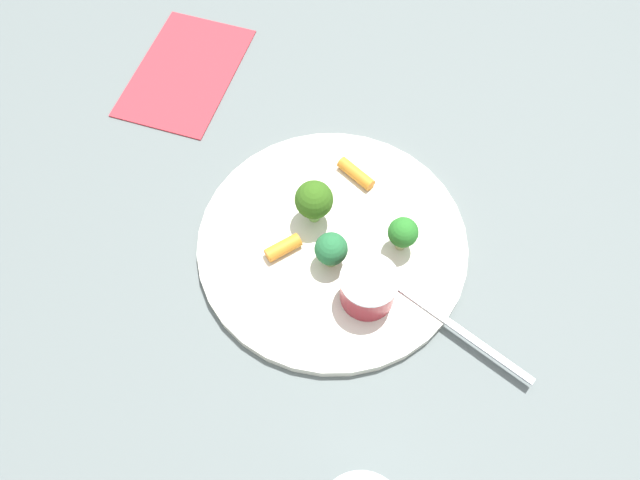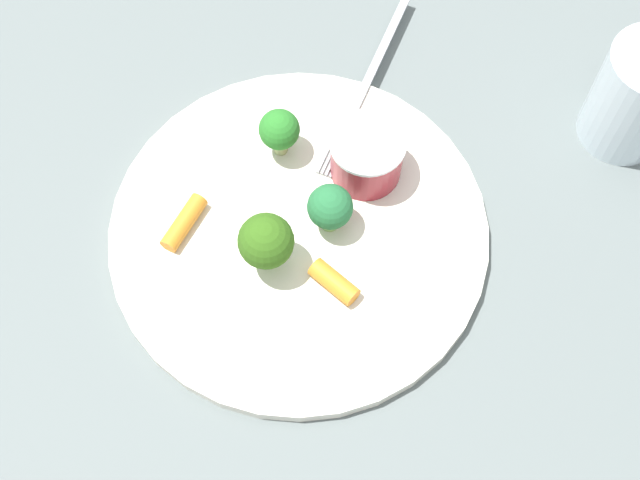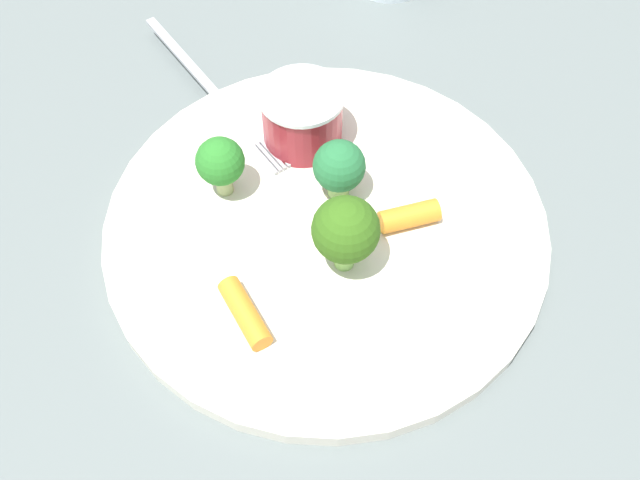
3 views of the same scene
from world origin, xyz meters
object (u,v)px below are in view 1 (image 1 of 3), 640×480
object	(u,v)px
fork	(445,320)
carrot_stick_0	(283,248)
broccoli_floret_0	(330,249)
broccoli_floret_1	(314,200)
carrot_stick_1	(356,174)
broccoli_floret_2	(403,232)
sauce_cup	(368,288)
napkin	(185,71)
plate	(332,244)

from	to	relation	value
fork	carrot_stick_0	bearing A→B (deg)	69.21
broccoli_floret_0	fork	world-z (taller)	broccoli_floret_0
broccoli_floret_1	carrot_stick_1	size ratio (longest dim) A/B	1.23
fork	broccoli_floret_0	bearing A→B (deg)	64.82
broccoli_floret_2	carrot_stick_1	world-z (taller)	broccoli_floret_2
broccoli_floret_2	fork	xyz separation A→B (m)	(-0.08, -0.04, -0.03)
broccoli_floret_0	carrot_stick_0	size ratio (longest dim) A/B	1.16
sauce_cup	broccoli_floret_1	world-z (taller)	broccoli_floret_1
carrot_stick_1	napkin	bearing A→B (deg)	56.16
broccoli_floret_1	carrot_stick_0	xyz separation A→B (m)	(-0.04, 0.03, -0.03)
broccoli_floret_0	carrot_stick_1	bearing A→B (deg)	-11.37
carrot_stick_0	broccoli_floret_1	bearing A→B (deg)	-33.60
plate	carrot_stick_0	bearing A→B (deg)	107.80
carrot_stick_1	napkin	distance (m)	0.26
sauce_cup	fork	xyz separation A→B (m)	(-0.02, -0.07, -0.02)
broccoli_floret_0	broccoli_floret_2	world-z (taller)	same
fork	broccoli_floret_2	bearing A→B (deg)	29.64
broccoli_floret_0	carrot_stick_0	distance (m)	0.05
broccoli_floret_0	carrot_stick_1	world-z (taller)	broccoli_floret_0
carrot_stick_1	broccoli_floret_1	bearing A→B (deg)	143.52
sauce_cup	broccoli_floret_0	size ratio (longest dim) A/B	1.30
sauce_cup	carrot_stick_1	world-z (taller)	sauce_cup
plate	broccoli_floret_2	size ratio (longest dim) A/B	6.35
broccoli_floret_2	fork	bearing A→B (deg)	-150.36
broccoli_floret_2	carrot_stick_1	distance (m)	0.09
carrot_stick_0	napkin	world-z (taller)	carrot_stick_0
carrot_stick_0	carrot_stick_1	distance (m)	0.12
broccoli_floret_2	napkin	size ratio (longest dim) A/B	0.24
plate	fork	xyz separation A→B (m)	(-0.08, -0.11, 0.01)
sauce_cup	carrot_stick_1	xyz separation A→B (m)	(0.14, 0.02, -0.01)
plate	broccoli_floret_1	size ratio (longest dim) A/B	5.08
carrot_stick_0	carrot_stick_1	xyz separation A→B (m)	(0.10, -0.07, -0.00)
plate	fork	bearing A→B (deg)	-124.22
broccoli_floret_0	broccoli_floret_1	size ratio (longest dim) A/B	0.79
sauce_cup	broccoli_floret_1	bearing A→B (deg)	34.79
carrot_stick_0	fork	size ratio (longest dim) A/B	0.23
sauce_cup	fork	size ratio (longest dim) A/B	0.35
fork	napkin	xyz separation A→B (m)	(0.30, 0.31, -0.01)
broccoli_floret_2	fork	size ratio (longest dim) A/B	0.27
fork	carrot_stick_1	bearing A→B (deg)	30.84
plate	broccoli_floret_2	distance (m)	0.08
plate	napkin	world-z (taller)	plate
broccoli_floret_2	fork	world-z (taller)	broccoli_floret_2
napkin	plate	bearing A→B (deg)	-138.87
broccoli_floret_1	broccoli_floret_2	world-z (taller)	broccoli_floret_1
broccoli_floret_1	napkin	xyz separation A→B (m)	(0.20, 0.17, -0.04)
broccoli_floret_0	fork	xyz separation A→B (m)	(-0.05, -0.11, -0.02)
sauce_cup	napkin	bearing A→B (deg)	39.57
sauce_cup	fork	world-z (taller)	sauce_cup
carrot_stick_0	fork	bearing A→B (deg)	-110.79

